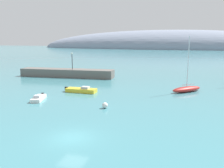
# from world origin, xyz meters

# --- Properties ---
(water) EXTENTS (600.00, 600.00, 0.00)m
(water) POSITION_xyz_m (0.00, 0.00, 0.00)
(water) COLOR teal
(water) RESTS_ON ground
(breakwater_rocks) EXTENTS (24.17, 6.73, 2.01)m
(breakwater_rocks) POSITION_xyz_m (-20.08, 33.57, 1.01)
(breakwater_rocks) COLOR #66605B
(breakwater_rocks) RESTS_ON ground
(distant_ridge) EXTENTS (294.02, 77.16, 39.44)m
(distant_ridge) POSITION_xyz_m (-24.00, 246.51, 0.00)
(distant_ridge) COLOR gray
(distant_ridge) RESTS_ON ground
(sailboat_red_near_shore) EXTENTS (5.61, 5.96, 9.94)m
(sailboat_red_near_shore) POSITION_xyz_m (9.34, 25.25, 0.57)
(sailboat_red_near_shore) COLOR red
(sailboat_red_near_shore) RESTS_ON water
(motorboat_white_foreground) EXTENTS (2.79, 4.60, 0.93)m
(motorboat_white_foreground) POSITION_xyz_m (-12.13, 11.20, 0.31)
(motorboat_white_foreground) COLOR white
(motorboat_white_foreground) RESTS_ON water
(motorboat_yellow_alongside_breakwater) EXTENTS (5.99, 2.16, 1.08)m
(motorboat_yellow_alongside_breakwater) POSITION_xyz_m (-8.42, 18.59, 0.38)
(motorboat_yellow_alongside_breakwater) COLOR yellow
(motorboat_yellow_alongside_breakwater) RESTS_ON water
(mooring_buoy_white) EXTENTS (0.81, 0.81, 0.81)m
(mooring_buoy_white) POSITION_xyz_m (-0.71, 10.45, 0.41)
(mooring_buoy_white) COLOR silver
(mooring_buoy_white) RESTS_ON water
(harbor_lamp_post) EXTENTS (0.36, 0.36, 4.13)m
(harbor_lamp_post) POSITION_xyz_m (-18.31, 33.26, 4.57)
(harbor_lamp_post) COLOR black
(harbor_lamp_post) RESTS_ON breakwater_rocks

